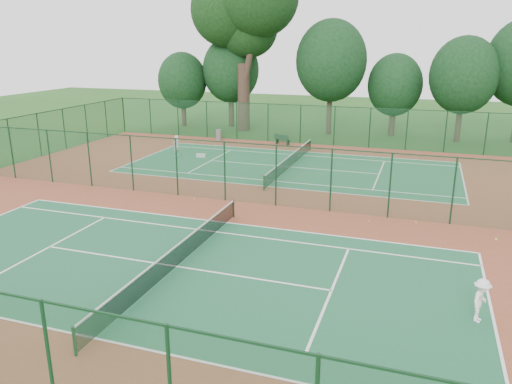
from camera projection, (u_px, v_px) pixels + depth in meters
ground at (250, 203)px, 28.66m from camera, size 120.00×120.00×0.00m
red_pad at (250, 203)px, 28.66m from camera, size 40.00×36.00×0.01m
court_near at (177, 267)px, 20.50m from camera, size 23.77×10.97×0.01m
court_far at (291, 167)px, 36.81m from camera, size 23.77×10.97×0.01m
fence_north at (317, 125)px, 44.46m from camera, size 40.00×0.09×3.50m
fence_divider at (250, 173)px, 28.15m from camera, size 40.00×0.09×3.50m
tennis_net_near at (177, 255)px, 20.35m from camera, size 0.10×12.90×0.97m
tennis_net_far at (291, 160)px, 36.66m from camera, size 0.10×12.90×0.97m
player_near at (481, 301)px, 16.28m from camera, size 0.85×1.11×1.52m
player_far at (176, 146)px, 39.93m from camera, size 0.59×0.72×1.72m
trash_bin at (219, 135)px, 46.75m from camera, size 0.73×0.73×1.01m
bench at (282, 139)px, 44.76m from camera, size 1.53×0.87×0.91m
kit_bag at (201, 155)px, 39.91m from camera, size 0.80×0.43×0.28m
stray_ball_a at (369, 221)px, 25.65m from camera, size 0.07×0.07×0.07m
stray_ball_b at (416, 222)px, 25.48m from camera, size 0.06×0.06×0.06m
stray_ball_c at (194, 199)px, 29.21m from camera, size 0.07×0.07×0.07m
big_tree at (245, 9)px, 48.81m from camera, size 11.02×8.06×16.92m
evergreen_row at (334, 133)px, 50.48m from camera, size 39.00×5.00×12.00m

